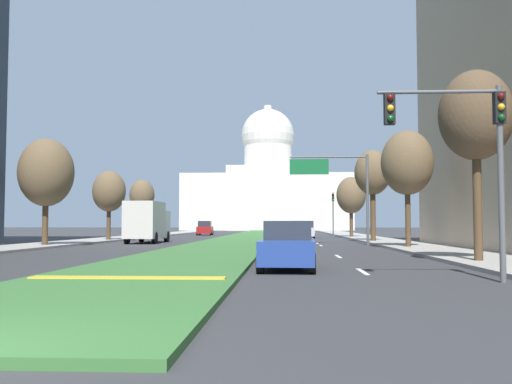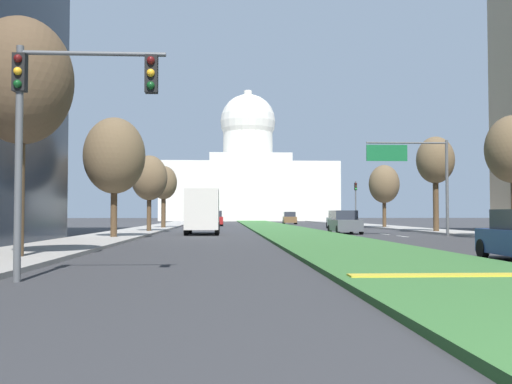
% 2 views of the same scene
% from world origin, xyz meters
% --- Properties ---
extents(ground_plane, '(276.96, 276.96, 0.00)m').
position_xyz_m(ground_plane, '(0.00, 62.94, 0.00)').
color(ground_plane, '#333335').
extents(grass_median, '(5.60, 113.30, 0.14)m').
position_xyz_m(grass_median, '(0.00, 56.65, 0.07)').
color(grass_median, '#386B33').
rests_on(grass_median, ground_plane).
extents(median_curb_nose, '(5.04, 0.50, 0.04)m').
position_xyz_m(median_curb_nose, '(0.00, 8.48, 0.16)').
color(median_curb_nose, gold).
rests_on(median_curb_nose, grass_median).
extents(lane_dashes_right, '(0.16, 36.06, 0.01)m').
position_xyz_m(lane_dashes_right, '(6.50, 30.27, 0.00)').
color(lane_dashes_right, silver).
rests_on(lane_dashes_right, ground_plane).
extents(sidewalk_left, '(4.00, 113.30, 0.15)m').
position_xyz_m(sidewalk_left, '(-12.21, 50.36, 0.07)').
color(sidewalk_left, '#9E9991').
rests_on(sidewalk_left, ground_plane).
extents(sidewalk_right, '(4.00, 113.30, 0.15)m').
position_xyz_m(sidewalk_right, '(12.21, 50.36, 0.07)').
color(sidewalk_right, '#9E9991').
rests_on(sidewalk_right, ground_plane).
extents(capitol_building, '(37.28, 27.93, 29.22)m').
position_xyz_m(capitol_building, '(0.00, 125.05, 8.91)').
color(capitol_building, silver).
rests_on(capitol_building, ground_plane).
extents(traffic_light_near_right, '(3.34, 0.35, 5.20)m').
position_xyz_m(traffic_light_near_right, '(8.86, 9.23, 3.80)').
color(traffic_light_near_right, '#515456').
rests_on(traffic_light_near_right, ground_plane).
extents(traffic_light_far_right, '(0.28, 0.35, 5.20)m').
position_xyz_m(traffic_light_far_right, '(9.71, 61.43, 3.31)').
color(traffic_light_far_right, '#515456').
rests_on(traffic_light_far_right, ground_plane).
extents(overhead_guide_sign, '(5.65, 0.20, 6.50)m').
position_xyz_m(overhead_guide_sign, '(7.79, 34.72, 4.65)').
color(overhead_guide_sign, '#515456').
rests_on(overhead_guide_sign, ground_plane).
extents(street_tree_right_near, '(2.77, 2.77, 7.41)m').
position_xyz_m(street_tree_right_near, '(11.31, 15.91, 5.62)').
color(street_tree_right_near, '#4C3823').
rests_on(street_tree_right_near, ground_plane).
extents(street_tree_left_mid, '(3.57, 3.57, 7.12)m').
position_xyz_m(street_tree_left_mid, '(-11.63, 30.29, 4.86)').
color(street_tree_left_mid, '#4C3823').
rests_on(street_tree_left_mid, ground_plane).
extents(street_tree_right_mid, '(3.14, 3.14, 7.18)m').
position_xyz_m(street_tree_right_mid, '(11.43, 28.64, 5.19)').
color(street_tree_right_mid, '#4C3823').
rests_on(street_tree_right_mid, ground_plane).
extents(street_tree_left_far, '(2.82, 2.82, 6.07)m').
position_xyz_m(street_tree_left_far, '(-11.09, 41.89, 4.27)').
color(street_tree_left_far, '#4C3823').
rests_on(street_tree_left_far, ground_plane).
extents(street_tree_right_far, '(2.91, 2.91, 7.47)m').
position_xyz_m(street_tree_right_far, '(11.11, 40.12, 5.56)').
color(street_tree_right_far, '#4C3823').
rests_on(street_tree_right_far, ground_plane).
extents(street_tree_left_distant, '(2.62, 2.62, 6.19)m').
position_xyz_m(street_tree_left_distant, '(-11.18, 53.41, 4.47)').
color(street_tree_left_distant, '#4C3823').
rests_on(street_tree_left_distant, ground_plane).
extents(street_tree_right_distant, '(3.09, 3.09, 6.45)m').
position_xyz_m(street_tree_right_distant, '(11.01, 54.28, 4.48)').
color(street_tree_right_distant, '#4C3823').
rests_on(street_tree_right_distant, ground_plane).
extents(sedan_lead_stopped, '(2.00, 4.46, 1.63)m').
position_xyz_m(sedan_lead_stopped, '(4.14, 13.34, 0.77)').
color(sedan_lead_stopped, navy).
rests_on(sedan_lead_stopped, ground_plane).
extents(sedan_midblock, '(1.96, 4.36, 1.73)m').
position_xyz_m(sedan_midblock, '(3.76, 39.00, 0.81)').
color(sedan_midblock, '#4C5156').
rests_on(sedan_midblock, ground_plane).
extents(sedan_distant, '(2.10, 4.26, 1.81)m').
position_xyz_m(sedan_distant, '(6.16, 53.58, 0.84)').
color(sedan_distant, '#BCBCC1').
rests_on(sedan_distant, ground_plane).
extents(sedan_far_horizon, '(2.16, 4.51, 1.85)m').
position_xyz_m(sedan_far_horizon, '(-6.42, 67.45, 0.86)').
color(sedan_far_horizon, maroon).
rests_on(sedan_far_horizon, ground_plane).
extents(sedan_very_far, '(2.12, 4.42, 1.77)m').
position_xyz_m(sedan_very_far, '(4.19, 79.56, 0.82)').
color(sedan_very_far, brown).
rests_on(sedan_very_far, ground_plane).
extents(box_truck_delivery, '(2.40, 6.40, 3.20)m').
position_xyz_m(box_truck_delivery, '(-6.76, 37.95, 1.68)').
color(box_truck_delivery, '#BCBCC1').
rests_on(box_truck_delivery, ground_plane).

